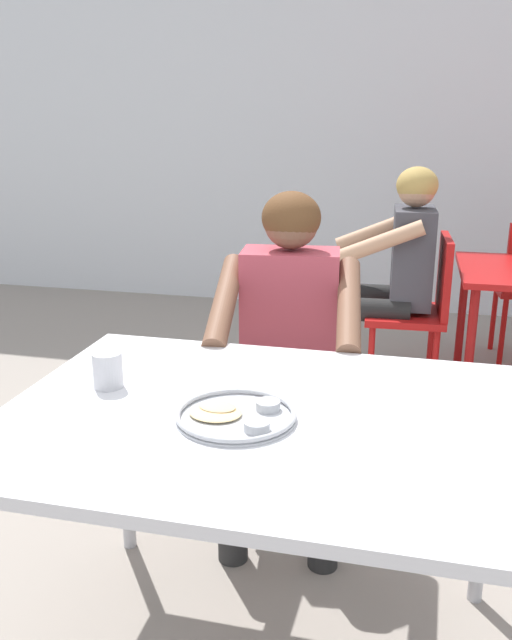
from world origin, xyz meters
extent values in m
cube|color=silver|center=(0.00, 3.71, 1.70)|extent=(12.00, 0.12, 3.40)
cube|color=silver|center=(-0.01, 0.03, 0.74)|extent=(1.26, 0.93, 0.03)
cylinder|color=#B2B2B7|center=(-0.58, 0.43, 0.36)|extent=(0.04, 0.04, 0.72)
cylinder|color=#B2B2B7|center=(0.56, 0.43, 0.36)|extent=(0.04, 0.04, 0.72)
cylinder|color=#B7BABF|center=(-0.07, -0.02, 0.75)|extent=(0.28, 0.28, 0.01)
torus|color=#B7BABF|center=(-0.07, -0.02, 0.76)|extent=(0.28, 0.28, 0.01)
cylinder|color=#B2B5BA|center=(-0.01, -0.08, 0.77)|extent=(0.06, 0.06, 0.02)
cylinder|color=maroon|center=(-0.01, -0.08, 0.77)|extent=(0.05, 0.05, 0.01)
cylinder|color=#B2B5BA|center=(-0.01, 0.03, 0.77)|extent=(0.06, 0.06, 0.02)
cylinder|color=#9E4714|center=(-0.01, 0.03, 0.77)|extent=(0.05, 0.05, 0.01)
ellipsoid|color=#E5C689|center=(-0.12, -0.02, 0.76)|extent=(0.13, 0.12, 0.01)
ellipsoid|color=#D8B886|center=(-0.12, -0.01, 0.77)|extent=(0.09, 0.07, 0.01)
cylinder|color=silver|center=(-0.44, 0.09, 0.80)|extent=(0.08, 0.08, 0.09)
cylinder|color=#593319|center=(-0.44, 0.09, 0.82)|extent=(0.07, 0.07, 0.02)
cube|color=silver|center=(-0.11, 0.91, 0.44)|extent=(0.46, 0.43, 0.04)
cube|color=silver|center=(-0.13, 1.09, 0.65)|extent=(0.40, 0.08, 0.38)
cylinder|color=silver|center=(0.08, 0.78, 0.21)|extent=(0.03, 0.03, 0.42)
cylinder|color=silver|center=(-0.26, 0.74, 0.21)|extent=(0.03, 0.03, 0.42)
cylinder|color=silver|center=(0.04, 1.08, 0.21)|extent=(0.03, 0.03, 0.42)
cylinder|color=silver|center=(-0.30, 1.05, 0.21)|extent=(0.03, 0.03, 0.42)
cylinder|color=#272727|center=(0.08, 0.48, 0.23)|extent=(0.10, 0.10, 0.46)
cylinder|color=#272727|center=(0.06, 0.68, 0.50)|extent=(0.16, 0.41, 0.12)
cylinder|color=#272727|center=(-0.21, 0.45, 0.23)|extent=(0.10, 0.10, 0.46)
cylinder|color=#272727|center=(-0.24, 0.65, 0.50)|extent=(0.16, 0.41, 0.12)
cube|color=#B23F4C|center=(-0.11, 0.86, 0.74)|extent=(0.36, 0.24, 0.48)
cylinder|color=brown|center=(0.11, 0.71, 0.83)|extent=(0.13, 0.46, 0.25)
cylinder|color=brown|center=(-0.29, 0.66, 0.83)|extent=(0.13, 0.46, 0.25)
sphere|color=brown|center=(-0.11, 0.86, 1.08)|extent=(0.19, 0.19, 0.19)
ellipsoid|color=brown|center=(-0.11, 0.86, 1.09)|extent=(0.21, 0.20, 0.18)
cylinder|color=maroon|center=(0.60, 1.71, 0.34)|extent=(0.04, 0.04, 0.68)
cylinder|color=maroon|center=(0.60, 2.36, 0.34)|extent=(0.04, 0.04, 0.68)
cube|color=#B71514|center=(0.29, 1.99, 0.45)|extent=(0.41, 0.44, 0.04)
cube|color=#B71514|center=(0.47, 1.99, 0.66)|extent=(0.05, 0.40, 0.39)
cylinder|color=#B71514|center=(0.14, 1.81, 0.21)|extent=(0.03, 0.03, 0.43)
cylinder|color=#B71514|center=(0.12, 2.15, 0.21)|extent=(0.03, 0.03, 0.43)
cylinder|color=#B71514|center=(0.45, 1.82, 0.21)|extent=(0.03, 0.03, 0.43)
cylinder|color=#B71514|center=(0.44, 2.16, 0.21)|extent=(0.03, 0.03, 0.43)
cylinder|color=red|center=(0.83, 2.86, 0.21)|extent=(0.03, 0.03, 0.42)
cylinder|color=red|center=(0.86, 2.55, 0.21)|extent=(0.03, 0.03, 0.42)
cylinder|color=black|center=(-0.09, 1.86, 0.23)|extent=(0.10, 0.10, 0.45)
cylinder|color=black|center=(0.11, 1.87, 0.49)|extent=(0.41, 0.14, 0.12)
cylinder|color=black|center=(-0.10, 2.16, 0.23)|extent=(0.10, 0.10, 0.45)
cylinder|color=black|center=(0.10, 2.17, 0.49)|extent=(0.41, 0.14, 0.12)
cube|color=#3F3F47|center=(0.31, 2.03, 0.74)|extent=(0.22, 0.35, 0.50)
cylinder|color=tan|center=(0.14, 1.82, 0.84)|extent=(0.46, 0.10, 0.25)
cylinder|color=tan|center=(0.11, 2.23, 0.84)|extent=(0.46, 0.10, 0.25)
sphere|color=tan|center=(0.31, 2.03, 1.09)|extent=(0.19, 0.19, 0.19)
ellipsoid|color=tan|center=(0.31, 2.03, 1.10)|extent=(0.21, 0.20, 0.18)
camera|label=1|loc=(0.30, -1.36, 1.42)|focal=36.88mm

